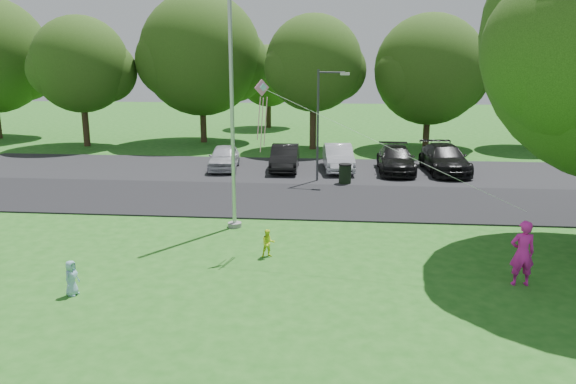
# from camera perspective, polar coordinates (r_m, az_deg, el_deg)

# --- Properties ---
(ground) EXTENTS (120.00, 120.00, 0.00)m
(ground) POSITION_cam_1_polar(r_m,az_deg,el_deg) (15.57, 3.96, -9.35)
(ground) COLOR #206119
(ground) RESTS_ON ground
(park_road) EXTENTS (60.00, 6.00, 0.06)m
(park_road) POSITION_cam_1_polar(r_m,az_deg,el_deg) (24.11, 4.56, -0.90)
(park_road) COLOR black
(park_road) RESTS_ON ground
(parking_strip) EXTENTS (42.00, 7.00, 0.06)m
(parking_strip) POSITION_cam_1_polar(r_m,az_deg,el_deg) (30.44, 4.78, 2.16)
(parking_strip) COLOR black
(parking_strip) RESTS_ON ground
(flagpole) EXTENTS (0.50, 0.50, 10.00)m
(flagpole) POSITION_cam_1_polar(r_m,az_deg,el_deg) (19.80, -5.70, 8.06)
(flagpole) COLOR #B7BABF
(flagpole) RESTS_ON ground
(street_lamp) EXTENTS (1.53, 0.43, 5.46)m
(street_lamp) POSITION_cam_1_polar(r_m,az_deg,el_deg) (27.33, 3.50, 7.77)
(street_lamp) COLOR #3F3F44
(street_lamp) RESTS_ON ground
(trash_can) EXTENTS (0.63, 0.63, 1.01)m
(trash_can) POSITION_cam_1_polar(r_m,az_deg,el_deg) (27.29, 5.81, 1.82)
(trash_can) COLOR black
(trash_can) RESTS_ON ground
(tree_row) EXTENTS (64.35, 11.94, 10.88)m
(tree_row) POSITION_cam_1_polar(r_m,az_deg,el_deg) (38.59, 7.56, 13.01)
(tree_row) COLOR #332316
(tree_row) RESTS_ON ground
(horizon_trees) EXTENTS (77.46, 7.20, 7.02)m
(horizon_trees) POSITION_cam_1_polar(r_m,az_deg,el_deg) (48.39, 10.11, 11.37)
(horizon_trees) COLOR #332316
(horizon_trees) RESTS_ON ground
(parked_cars) EXTENTS (13.94, 5.10, 1.44)m
(parked_cars) POSITION_cam_1_polar(r_m,az_deg,el_deg) (30.27, 6.95, 3.42)
(parked_cars) COLOR silver
(parked_cars) RESTS_ON ground
(woman) EXTENTS (0.69, 0.48, 1.83)m
(woman) POSITION_cam_1_polar(r_m,az_deg,el_deg) (16.44, 22.71, -5.75)
(woman) COLOR #E21EA9
(woman) RESTS_ON ground
(child_yellow) EXTENTS (0.52, 0.47, 0.88)m
(child_yellow) POSITION_cam_1_polar(r_m,az_deg,el_deg) (17.42, -2.03, -5.22)
(child_yellow) COLOR #E3FF28
(child_yellow) RESTS_ON ground
(child_blue) EXTENTS (0.39, 0.51, 0.94)m
(child_blue) POSITION_cam_1_polar(r_m,az_deg,el_deg) (15.76, -21.14, -8.15)
(child_blue) COLOR #88B6D1
(child_blue) RESTS_ON ground
(kite) EXTENTS (7.57, 2.53, 3.32)m
(kite) POSITION_cam_1_polar(r_m,az_deg,el_deg) (17.20, -1.70, 8.66)
(kite) COLOR pink
(kite) RESTS_ON ground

